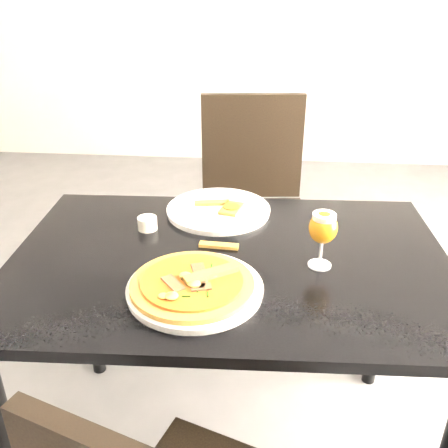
# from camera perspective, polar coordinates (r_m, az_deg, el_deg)

# --- Properties ---
(dining_table) EXTENTS (1.23, 0.84, 0.75)m
(dining_table) POSITION_cam_1_polar(r_m,az_deg,el_deg) (1.41, 0.60, -6.95)
(dining_table) COLOR black
(dining_table) RESTS_ON ground
(chair_far) EXTENTS (0.51, 0.51, 1.00)m
(chair_far) POSITION_cam_1_polar(r_m,az_deg,el_deg) (2.15, 3.33, 2.13)
(chair_far) COLOR black
(chair_far) RESTS_ON ground
(plate_main) EXTENTS (0.33, 0.33, 0.02)m
(plate_main) POSITION_cam_1_polar(r_m,az_deg,el_deg) (1.22, -3.32, -7.44)
(plate_main) COLOR white
(plate_main) RESTS_ON dining_table
(pizza) EXTENTS (0.30, 0.30, 0.03)m
(pizza) POSITION_cam_1_polar(r_m,az_deg,el_deg) (1.21, -3.62, -6.74)
(pizza) COLOR #935323
(pizza) RESTS_ON plate_main
(plate_second) EXTENTS (0.39, 0.39, 0.02)m
(plate_second) POSITION_cam_1_polar(r_m,az_deg,el_deg) (1.61, -0.64, 1.59)
(plate_second) COLOR white
(plate_second) RESTS_ON dining_table
(crust_scraps) EXTENTS (0.16, 0.11, 0.01)m
(crust_scraps) POSITION_cam_1_polar(r_m,az_deg,el_deg) (1.60, 0.10, 2.03)
(crust_scraps) COLOR #935323
(crust_scraps) RESTS_ON plate_second
(loose_crust) EXTENTS (0.11, 0.03, 0.01)m
(loose_crust) POSITION_cam_1_polar(r_m,az_deg,el_deg) (1.41, -0.61, -2.46)
(loose_crust) COLOR #935323
(loose_crust) RESTS_ON dining_table
(sauce_cup) EXTENTS (0.06, 0.06, 0.04)m
(sauce_cup) POSITION_cam_1_polar(r_m,az_deg,el_deg) (1.52, -8.75, 0.14)
(sauce_cup) COLOR silver
(sauce_cup) RESTS_ON dining_table
(beer_glass) EXTENTS (0.07, 0.07, 0.16)m
(beer_glass) POSITION_cam_1_polar(r_m,az_deg,el_deg) (1.30, 11.27, -0.45)
(beer_glass) COLOR silver
(beer_glass) RESTS_ON dining_table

